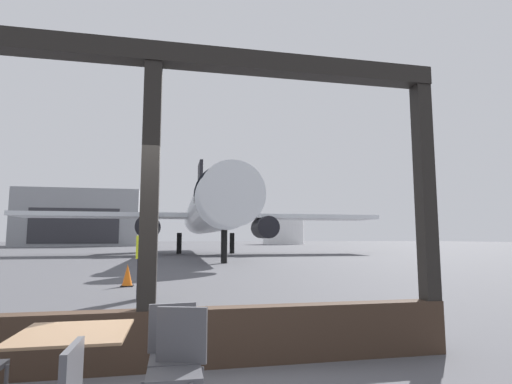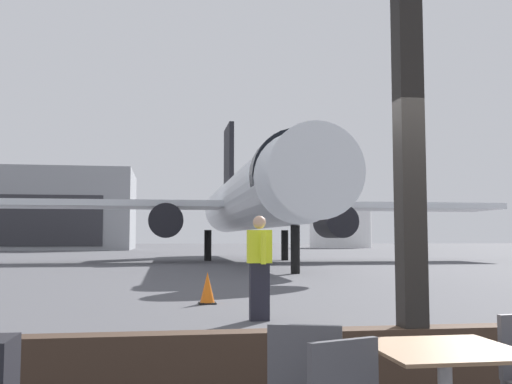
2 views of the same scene
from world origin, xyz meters
name	(u,v)px [view 1 (image 1 of 2)]	position (x,y,z in m)	size (l,w,h in m)	color
ground_plane	(173,251)	(0.00, 40.00, 0.00)	(220.00, 220.00, 0.00)	#4C4C51
window_frame	(148,248)	(0.00, 0.00, 1.33)	(7.30, 0.24, 3.76)	#38281E
dining_table	(71,376)	(-0.43, -1.41, 0.44)	(0.79, 0.79, 0.75)	#8C6B4C
cafe_chair_aisle_left	(178,359)	(0.34, -1.49, 0.54)	(0.48, 0.48, 0.90)	#4C4C51
cafe_chair_side_extra	(173,348)	(0.30, -1.18, 0.53)	(0.43, 0.43, 0.88)	#4C4C51
airplane	(208,212)	(3.02, 29.34, 3.61)	(31.20, 30.18, 10.40)	silver
ground_crew_worker	(145,261)	(-0.41, 5.23, 0.90)	(0.40, 0.57, 1.74)	black
traffic_cone	(127,276)	(-1.09, 7.87, 0.31)	(0.36, 0.36, 0.66)	orange
distant_hangar	(85,219)	(-15.88, 71.19, 4.80)	(19.83, 14.45, 9.60)	gray
fuel_storage_tank	(283,231)	(23.45, 79.16, 2.95)	(9.01, 9.01, 5.89)	white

